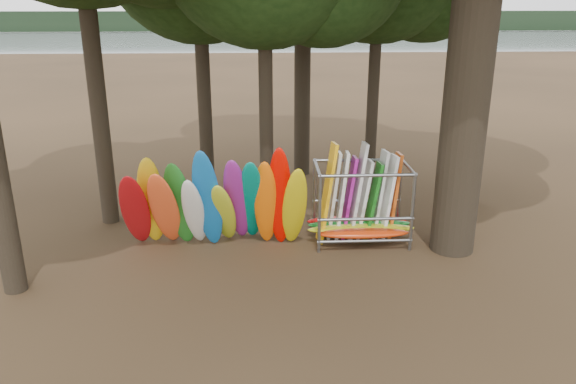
{
  "coord_description": "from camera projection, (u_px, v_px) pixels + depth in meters",
  "views": [
    {
      "loc": [
        -1.13,
        -13.57,
        6.63
      ],
      "look_at": [
        -0.38,
        1.5,
        1.4
      ],
      "focal_mm": 35.0,
      "sensor_mm": 36.0,
      "label": 1
    }
  ],
  "objects": [
    {
      "name": "far_shore",
      "position": [
        264.0,
        21.0,
        118.17
      ],
      "size": [
        160.0,
        4.0,
        4.0
      ],
      "primitive_type": "cube",
      "color": "black",
      "rests_on": "ground"
    },
    {
      "name": "ground",
      "position": [
        305.0,
        259.0,
        15.03
      ],
      "size": [
        120.0,
        120.0,
        0.0
      ],
      "primitive_type": "plane",
      "color": "#47331E",
      "rests_on": "ground"
    },
    {
      "name": "kayak_row",
      "position": [
        215.0,
        205.0,
        15.17
      ],
      "size": [
        5.12,
        2.23,
        3.21
      ],
      "color": "#AF0D12",
      "rests_on": "ground"
    },
    {
      "name": "lake",
      "position": [
        268.0,
        53.0,
        71.65
      ],
      "size": [
        160.0,
        160.0,
        0.0
      ],
      "primitive_type": "plane",
      "color": "gray",
      "rests_on": "ground"
    },
    {
      "name": "storage_rack",
      "position": [
        361.0,
        206.0,
        15.91
      ],
      "size": [
        3.08,
        1.51,
        2.88
      ],
      "color": "slate",
      "rests_on": "ground"
    }
  ]
}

